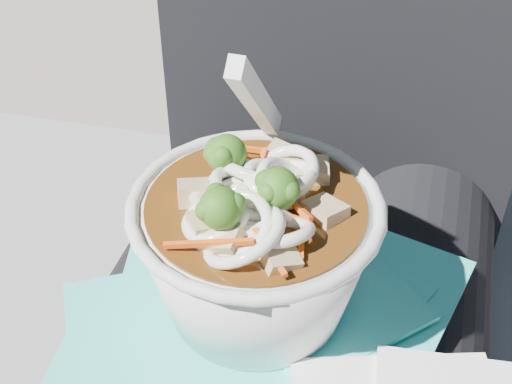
# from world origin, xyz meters

# --- Properties ---
(lap) EXTENTS (0.33, 0.48, 0.14)m
(lap) POSITION_xyz_m (0.00, 0.00, 0.51)
(lap) COLOR black
(lap) RESTS_ON stone_ledge
(person_body) EXTENTS (0.34, 0.94, 0.98)m
(person_body) POSITION_xyz_m (-0.00, 0.09, 0.54)
(person_body) COLOR black
(person_body) RESTS_ON ground
(plastic_bag) EXTENTS (0.33, 0.28, 0.02)m
(plastic_bag) POSITION_xyz_m (-0.00, -0.00, 0.59)
(plastic_bag) COLOR #31CFCA
(plastic_bag) RESTS_ON lap
(udon_bowl) EXTENTS (0.17, 0.17, 0.20)m
(udon_bowl) POSITION_xyz_m (-0.01, 0.00, 0.66)
(udon_bowl) COLOR silver
(udon_bowl) RESTS_ON plastic_bag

